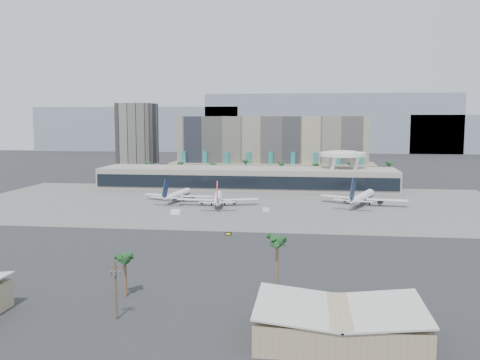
# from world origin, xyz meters

# --- Properties ---
(ground) EXTENTS (900.00, 900.00, 0.00)m
(ground) POSITION_xyz_m (0.00, 0.00, 0.00)
(ground) COLOR #232326
(ground) RESTS_ON ground
(apron_pad) EXTENTS (260.00, 130.00, 0.06)m
(apron_pad) POSITION_xyz_m (0.00, 55.00, 0.03)
(apron_pad) COLOR #5B5B59
(apron_pad) RESTS_ON ground
(mountain_ridge) EXTENTS (680.00, 60.00, 70.00)m
(mountain_ridge) POSITION_xyz_m (27.88, 470.00, 29.89)
(mountain_ridge) COLOR gray
(mountain_ridge) RESTS_ON ground
(hotel) EXTENTS (140.00, 30.00, 42.00)m
(hotel) POSITION_xyz_m (10.00, 174.41, 16.81)
(hotel) COLOR tan
(hotel) RESTS_ON ground
(office_tower) EXTENTS (30.00, 30.00, 52.00)m
(office_tower) POSITION_xyz_m (-95.00, 200.00, 22.94)
(office_tower) COLOR black
(office_tower) RESTS_ON ground
(terminal) EXTENTS (170.00, 32.50, 14.50)m
(terminal) POSITION_xyz_m (0.00, 109.84, 6.52)
(terminal) COLOR #AFA59A
(terminal) RESTS_ON ground
(saucer_structure) EXTENTS (26.00, 26.00, 21.89)m
(saucer_structure) POSITION_xyz_m (55.00, 116.00, 18.45)
(saucer_structure) COLOR white
(saucer_structure) RESTS_ON ground
(palm_row) EXTENTS (157.80, 2.80, 13.10)m
(palm_row) POSITION_xyz_m (7.00, 145.00, 10.50)
(palm_row) COLOR brown
(palm_row) RESTS_ON ground
(hangar_right) EXTENTS (30.55, 20.60, 6.89)m
(hangar_right) POSITION_xyz_m (42.00, -100.00, 2.95)
(hangar_right) COLOR tan
(hangar_right) RESTS_ON ground
(utility_pole) EXTENTS (3.20, 0.85, 12.00)m
(utility_pole) POSITION_xyz_m (-2.00, -96.09, 7.14)
(utility_pole) COLOR #4C3826
(utility_pole) RESTS_ON ground
(airliner_left) EXTENTS (35.33, 36.57, 12.65)m
(airliner_left) POSITION_xyz_m (-27.86, 57.62, 3.19)
(airliner_left) COLOR white
(airliner_left) RESTS_ON ground
(airliner_centre) EXTENTS (37.64, 39.02, 13.53)m
(airliner_centre) POSITION_xyz_m (-5.90, 46.48, 3.41)
(airliner_centre) COLOR white
(airliner_centre) RESTS_ON ground
(airliner_right) EXTENTS (39.82, 41.17, 14.77)m
(airliner_right) POSITION_xyz_m (60.88, 57.02, 3.73)
(airliner_right) COLOR white
(airliner_right) RESTS_ON ground
(service_vehicle_a) EXTENTS (4.38, 2.62, 2.02)m
(service_vehicle_a) POSITION_xyz_m (-19.67, 21.86, 1.01)
(service_vehicle_a) COLOR white
(service_vehicle_a) RESTS_ON ground
(service_vehicle_b) EXTENTS (3.42, 2.38, 1.61)m
(service_vehicle_b) POSITION_xyz_m (17.69, 33.80, 0.80)
(service_vehicle_b) COLOR silver
(service_vehicle_b) RESTS_ON ground
(taxiway_sign) EXTENTS (2.33, 0.82, 1.05)m
(taxiway_sign) POSITION_xyz_m (8.46, -15.69, 0.52)
(taxiway_sign) COLOR black
(taxiway_sign) RESTS_ON ground
(near_palm_a) EXTENTS (6.00, 6.00, 10.32)m
(near_palm_a) POSITION_xyz_m (-4.97, -82.24, 7.52)
(near_palm_a) COLOR brown
(near_palm_a) RESTS_ON ground
(near_palm_b) EXTENTS (6.00, 6.00, 15.24)m
(near_palm_b) POSITION_xyz_m (29.47, -82.34, 12.32)
(near_palm_b) COLOR brown
(near_palm_b) RESTS_ON ground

